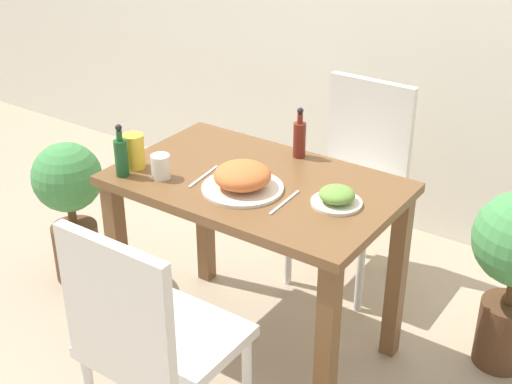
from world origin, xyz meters
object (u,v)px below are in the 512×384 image
at_px(drink_cup, 161,167).
at_px(juice_glass, 134,151).
at_px(sauce_bottle, 121,156).
at_px(food_plate, 242,178).
at_px(condiment_bottle, 299,138).
at_px(chair_near, 148,337).
at_px(chair_far, 355,171).
at_px(potted_plant_left, 70,199).
at_px(side_plate, 337,197).

height_order(drink_cup, juice_glass, juice_glass).
bearing_deg(sauce_bottle, food_plate, 19.97).
bearing_deg(juice_glass, sauce_bottle, -82.67).
bearing_deg(juice_glass, condiment_bottle, 43.44).
distance_m(chair_near, chair_far, 1.38).
relative_size(chair_near, potted_plant_left, 1.36).
relative_size(chair_near, chair_far, 1.00).
bearing_deg(condiment_bottle, chair_near, -87.15).
height_order(sauce_bottle, potted_plant_left, sauce_bottle).
height_order(chair_far, potted_plant_left, chair_far).
bearing_deg(sauce_bottle, juice_glass, 97.33).
distance_m(chair_far, potted_plant_left, 1.28).
height_order(chair_far, sauce_bottle, sauce_bottle).
relative_size(chair_near, food_plate, 3.16).
bearing_deg(drink_cup, sauce_bottle, -153.16).
bearing_deg(chair_near, side_plate, -111.06).
bearing_deg(chair_far, chair_near, -89.27).
bearing_deg(potted_plant_left, chair_near, -30.76).
distance_m(chair_near, potted_plant_left, 1.21).
height_order(juice_glass, condiment_bottle, condiment_bottle).
xyz_separation_m(side_plate, potted_plant_left, (-1.29, -0.06, -0.37)).
distance_m(chair_far, drink_cup, 0.99).
xyz_separation_m(chair_near, potted_plant_left, (-1.03, 0.61, -0.11)).
relative_size(chair_far, sauce_bottle, 4.57).
relative_size(drink_cup, juice_glass, 0.68).
bearing_deg(side_plate, condiment_bottle, 140.02).
xyz_separation_m(juice_glass, potted_plant_left, (-0.53, 0.11, -0.41)).
distance_m(food_plate, side_plate, 0.34).
bearing_deg(juice_glass, potted_plant_left, 168.29).
relative_size(side_plate, potted_plant_left, 0.26).
bearing_deg(food_plate, side_plate, 16.02).
xyz_separation_m(chair_far, drink_cup, (-0.34, -0.89, 0.28)).
bearing_deg(chair_far, juice_glass, -118.82).
height_order(chair_far, condiment_bottle, condiment_bottle).
bearing_deg(chair_near, sauce_bottle, -41.21).
bearing_deg(chair_near, condiment_bottle, -87.15).
distance_m(chair_far, food_plate, 0.84).
relative_size(drink_cup, potted_plant_left, 0.13).
bearing_deg(food_plate, juice_glass, -169.80).
height_order(food_plate, juice_glass, juice_glass).
bearing_deg(chair_far, sauce_bottle, -116.37).
xyz_separation_m(food_plate, condiment_bottle, (0.02, 0.35, 0.03)).
xyz_separation_m(chair_near, sauce_bottle, (-0.49, 0.43, 0.31)).
distance_m(drink_cup, sauce_bottle, 0.15).
bearing_deg(side_plate, sauce_bottle, -161.71).
bearing_deg(chair_far, side_plate, -68.45).
bearing_deg(chair_far, condiment_bottle, -93.70).
xyz_separation_m(side_plate, sauce_bottle, (-0.75, -0.25, 0.05)).
height_order(food_plate, side_plate, food_plate).
distance_m(food_plate, juice_glass, 0.44).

